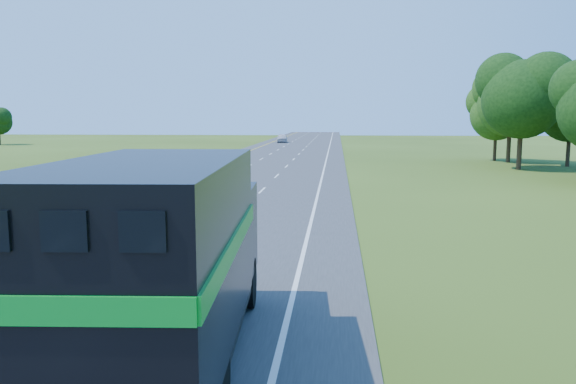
# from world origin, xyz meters

# --- Properties ---
(road) EXTENTS (15.00, 260.00, 0.04)m
(road) POSITION_xyz_m (0.00, 50.00, 0.02)
(road) COLOR #38383A
(road) RESTS_ON ground
(lane_markings) EXTENTS (11.15, 260.00, 0.01)m
(lane_markings) POSITION_xyz_m (0.00, 50.00, 0.04)
(lane_markings) COLOR yellow
(lane_markings) RESTS_ON road
(horse_truck) EXTENTS (3.37, 9.24, 4.02)m
(horse_truck) POSITION_xyz_m (3.46, 11.90, 2.19)
(horse_truck) COLOR black
(horse_truck) RESTS_ON road
(white_suv) EXTENTS (2.79, 5.66, 1.54)m
(white_suv) POSITION_xyz_m (-3.55, 37.78, 0.81)
(white_suv) COLOR white
(white_suv) RESTS_ON road
(far_car) EXTENTS (2.34, 4.95, 1.64)m
(far_car) POSITION_xyz_m (-3.54, 106.79, 0.86)
(far_car) COLOR silver
(far_car) RESTS_ON road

